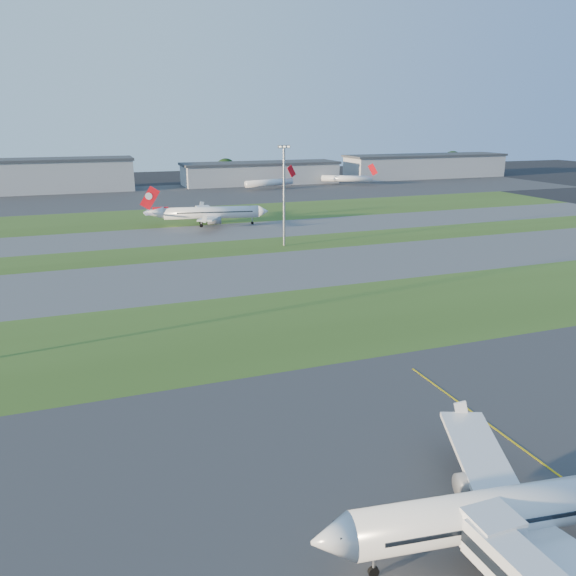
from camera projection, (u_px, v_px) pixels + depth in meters
name	position (u px, v px, depth m)	size (l,w,h in m)	color
ground	(560.00, 525.00, 45.73)	(700.00, 700.00, 0.00)	black
apron_near	(560.00, 524.00, 45.72)	(300.00, 70.00, 0.01)	#333335
grass_strip_a	(314.00, 320.00, 92.49)	(300.00, 34.00, 0.01)	#37521B
taxiway_a	(255.00, 272.00, 122.17)	(300.00, 32.00, 0.01)	#515154
grass_strip_b	(227.00, 249.00, 144.65)	(300.00, 18.00, 0.01)	#37521B
taxiway_b	(208.00, 233.00, 164.44)	(300.00, 26.00, 0.01)	#515154
grass_strip_c	(188.00, 216.00, 194.11)	(300.00, 40.00, 0.01)	#37521B
apron_far	(163.00, 195.00, 248.07)	(400.00, 80.00, 0.01)	#333335
airliner_parked	(527.00, 509.00, 42.03)	(33.65, 28.39, 10.53)	silver
airliner_taxiing	(211.00, 213.00, 175.22)	(36.10, 30.36, 11.35)	silver
mini_jet_near	(270.00, 183.00, 268.62)	(28.10, 9.69, 9.48)	silver
mini_jet_far	(347.00, 178.00, 287.51)	(25.44, 16.16, 9.48)	silver
light_mast_centre	(284.00, 189.00, 143.58)	(3.20, 0.70, 25.80)	gray
hangar_west	(53.00, 175.00, 257.98)	(71.40, 23.00, 15.20)	#A2A4AA
hangar_east	(261.00, 173.00, 291.64)	(81.60, 23.00, 11.20)	#A2A4AA
hangar_far_east	(425.00, 166.00, 324.44)	(96.90, 23.00, 13.20)	#A2A4AA
tree_mid_west	(109.00, 175.00, 276.66)	(9.90, 9.90, 10.80)	black
tree_mid_east	(226.00, 169.00, 298.93)	(11.55, 11.55, 12.60)	black
tree_east	(354.00, 167.00, 322.14)	(10.45, 10.45, 11.40)	black
tree_far_east	(452.00, 161.00, 348.52)	(12.65, 12.65, 13.80)	black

